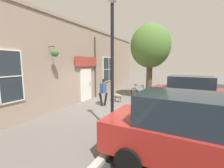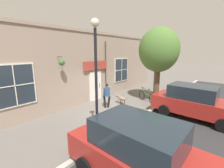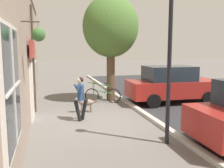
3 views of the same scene
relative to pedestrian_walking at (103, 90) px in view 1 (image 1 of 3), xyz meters
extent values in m
plane|color=#66605B|center=(0.48, -0.09, -0.93)|extent=(90.00, 90.00, 0.00)
cube|color=#B2ADA3|center=(2.48, -0.09, -0.87)|extent=(0.20, 28.00, 0.12)
cube|color=gray|center=(-1.87, -0.09, 1.43)|extent=(0.30, 18.00, 4.73)
cube|color=gray|center=(-1.87, -0.09, 3.88)|extent=(0.42, 18.00, 0.16)
cube|color=white|center=(-1.70, 0.66, 0.12)|extent=(0.10, 1.10, 2.10)
cube|color=#232D38|center=(-1.67, 0.66, 0.07)|extent=(0.03, 0.90, 1.90)
cylinder|color=#47382D|center=(-1.61, 1.01, 0.12)|extent=(0.03, 0.03, 0.30)
cube|color=#AD3D33|center=(-1.60, 0.66, 1.62)|extent=(0.08, 2.20, 0.60)
cylinder|color=#47382D|center=(-1.64, 1.73, 1.20)|extent=(0.09, 0.09, 4.26)
cylinder|color=#47382D|center=(-1.48, -2.20, 2.29)|extent=(0.44, 0.04, 0.04)
cylinder|color=#47382D|center=(-1.30, -2.20, 2.11)|extent=(0.01, 0.01, 0.34)
cone|color=#2D2823|center=(-1.30, -2.20, 1.89)|extent=(0.32, 0.32, 0.18)
sphere|color=#3D6B33|center=(-1.30, -2.20, 1.98)|extent=(0.34, 0.34, 0.34)
cube|color=white|center=(-1.70, 3.81, 1.02)|extent=(0.08, 1.82, 2.02)
cube|color=#232D38|center=(-1.67, 3.81, 1.02)|extent=(0.03, 1.70, 1.90)
cube|color=white|center=(-1.65, 3.81, 1.02)|extent=(0.04, 0.04, 1.90)
cube|color=white|center=(-1.65, 3.81, 1.02)|extent=(0.04, 1.70, 0.04)
cylinder|color=black|center=(-0.12, -0.06, -0.55)|extent=(0.30, 0.18, 0.77)
cylinder|color=black|center=(0.13, 0.06, -0.55)|extent=(0.30, 0.18, 0.77)
cube|color=#2D4C7A|center=(0.00, 0.00, 0.10)|extent=(0.28, 0.38, 0.55)
sphere|color=tan|center=(-0.02, 0.00, 0.52)|extent=(0.21, 0.21, 0.21)
sphere|color=black|center=(0.01, 0.00, 0.54)|extent=(0.20, 0.20, 0.20)
cylinder|color=#2D4C7A|center=(0.00, -0.23, 0.10)|extent=(0.17, 0.11, 0.57)
cylinder|color=#2D4C7A|center=(-0.05, 0.24, 0.12)|extent=(0.34, 0.14, 0.52)
ellipsoid|color=#7F6B5B|center=(0.37, 1.12, -0.53)|extent=(0.64, 0.34, 0.27)
cylinder|color=#7F6B5B|center=(0.18, 1.04, -0.79)|extent=(0.06, 0.06, 0.28)
cylinder|color=#7F6B5B|center=(0.19, 1.22, -0.79)|extent=(0.06, 0.06, 0.28)
cylinder|color=#7F6B5B|center=(0.55, 1.01, -0.79)|extent=(0.06, 0.06, 0.28)
cylinder|color=#7F6B5B|center=(0.56, 1.19, -0.79)|extent=(0.06, 0.06, 0.28)
sphere|color=#7F6B5B|center=(0.00, 1.14, -0.43)|extent=(0.22, 0.22, 0.22)
cone|color=#7F6B5B|center=(-0.11, 1.15, -0.45)|extent=(0.11, 0.10, 0.09)
cone|color=#7F6B5B|center=(0.01, 1.09, -0.32)|extent=(0.06, 0.06, 0.07)
cone|color=#7F6B5B|center=(0.02, 1.19, -0.32)|extent=(0.06, 0.06, 0.07)
cylinder|color=#7F6B5B|center=(0.76, 1.09, -0.48)|extent=(0.21, 0.05, 0.14)
cylinder|color=brown|center=(1.90, 3.10, 0.41)|extent=(0.40, 0.40, 2.68)
ellipsoid|color=#4C7533|center=(1.90, 3.10, 2.69)|extent=(2.69, 2.42, 2.96)
sphere|color=#4C7533|center=(1.93, 3.31, 2.22)|extent=(1.34, 1.34, 1.34)
torus|color=black|center=(0.91, 2.89, -0.60)|extent=(0.64, 0.38, 0.70)
torus|color=black|center=(1.90, 2.56, -0.60)|extent=(0.64, 0.38, 0.70)
cylinder|color=#33723F|center=(1.41, 2.72, -0.40)|extent=(0.94, 0.35, 0.22)
cylinder|color=#33723F|center=(1.58, 2.66, -0.26)|extent=(0.24, 0.11, 0.47)
cylinder|color=#33723F|center=(1.36, 2.74, -0.08)|extent=(0.79, 0.30, 0.19)
cylinder|color=#33723F|center=(0.99, 2.86, -0.28)|extent=(0.10, 0.06, 0.58)
cylinder|color=#33723F|center=(0.95, 2.87, 0.02)|extent=(0.42, 0.25, 0.03)
ellipsoid|color=black|center=(1.58, 2.66, 0.00)|extent=(0.27, 0.17, 0.10)
cube|color=maroon|center=(4.57, -3.62, -0.24)|extent=(4.33, 1.85, 0.76)
cube|color=#1E2833|center=(4.36, -3.61, 0.48)|extent=(2.27, 1.59, 0.68)
cylinder|color=black|center=(3.26, -2.71, -0.62)|extent=(0.62, 0.19, 0.62)
cylinder|color=black|center=(3.22, -4.47, -0.62)|extent=(0.62, 0.19, 0.62)
cube|color=maroon|center=(4.65, 1.91, -0.24)|extent=(4.33, 1.85, 0.76)
cube|color=#1E2833|center=(4.44, 1.92, 0.48)|extent=(2.27, 1.59, 0.68)
cylinder|color=black|center=(6.01, 2.77, -0.62)|extent=(0.62, 0.19, 0.62)
cylinder|color=black|center=(3.34, 2.82, -0.62)|extent=(0.62, 0.19, 0.62)
cylinder|color=black|center=(3.30, 1.06, -0.62)|extent=(0.62, 0.19, 0.62)
cylinder|color=black|center=(1.98, -2.78, 1.22)|extent=(0.11, 0.11, 4.31)
camera|label=1|loc=(4.26, -7.32, 1.50)|focal=24.00mm
camera|label=2|loc=(6.10, -6.73, 2.52)|focal=24.00mm
camera|label=3|loc=(-1.12, -8.72, 1.65)|focal=40.00mm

